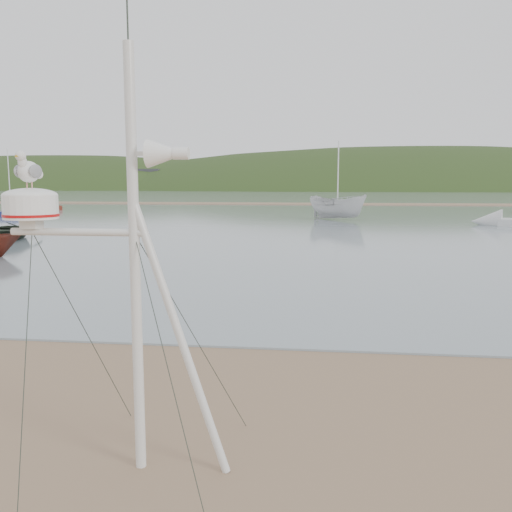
# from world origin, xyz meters

# --- Properties ---
(ground) EXTENTS (560.00, 560.00, 0.00)m
(ground) POSITION_xyz_m (0.00, 0.00, 0.00)
(ground) COLOR #80634A
(ground) RESTS_ON ground
(water) EXTENTS (560.00, 256.00, 0.04)m
(water) POSITION_xyz_m (0.00, 132.00, 0.02)
(water) COLOR gray
(water) RESTS_ON ground
(sandbar) EXTENTS (560.00, 7.00, 0.07)m
(sandbar) POSITION_xyz_m (0.00, 70.00, 0.07)
(sandbar) COLOR #80634A
(sandbar) RESTS_ON water
(hill_ridge) EXTENTS (620.00, 180.00, 80.00)m
(hill_ridge) POSITION_xyz_m (18.52, 235.00, -19.70)
(hill_ridge) COLOR #213415
(hill_ridge) RESTS_ON ground
(far_cottages) EXTENTS (294.40, 6.30, 8.00)m
(far_cottages) POSITION_xyz_m (3.00, 196.00, 4.00)
(far_cottages) COLOR silver
(far_cottages) RESTS_ON ground
(mast_rig) EXTENTS (2.40, 2.56, 5.40)m
(mast_rig) POSITION_xyz_m (1.07, -0.33, 1.30)
(mast_rig) COLOR silver
(mast_rig) RESTS_ON ground
(boat_white) EXTENTS (2.88, 2.87, 5.38)m
(boat_white) POSITION_xyz_m (4.34, 38.73, 2.73)
(boat_white) COLOR silver
(boat_white) RESTS_ON water
(sailboat_blue_near) EXTENTS (4.59, 6.58, 6.59)m
(sailboat_blue_near) POSITION_xyz_m (-25.73, 42.01, 0.30)
(sailboat_blue_near) COLOR #161B4E
(sailboat_blue_near) RESTS_ON ground
(sailboat_white_near) EXTENTS (7.66, 4.37, 7.44)m
(sailboat_white_near) POSITION_xyz_m (16.19, 33.85, 0.30)
(sailboat_white_near) COLOR silver
(sailboat_white_near) RESTS_ON ground
(dinghy_red_far) EXTENTS (4.92, 3.08, 1.18)m
(dinghy_red_far) POSITION_xyz_m (-27.84, 51.08, 0.29)
(dinghy_red_far) COLOR #5D2015
(dinghy_red_far) RESTS_ON ground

